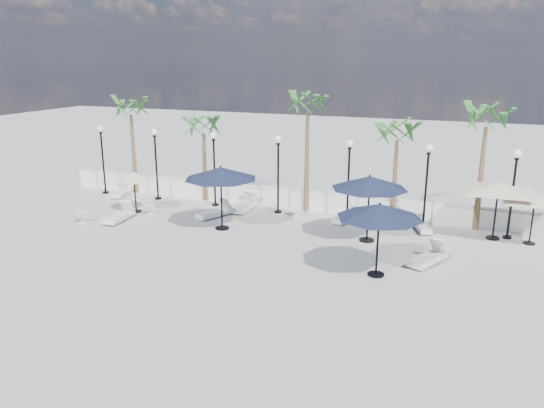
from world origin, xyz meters
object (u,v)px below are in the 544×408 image
at_px(parasol_navy_mid, 379,211).
at_px(parasol_navy_right, 370,183).
at_px(lounger_0, 119,216).
at_px(lounger_5, 422,226).
at_px(lounger_1, 120,193).
at_px(parasol_cream_sq_b, 499,183).
at_px(lounger_7, 428,258).
at_px(parasol_cream_sq_a, 536,194).
at_px(parasol_cream_small, 134,177).
at_px(lounger_3, 241,206).
at_px(lounger_6, 347,218).
at_px(parasol_navy_left, 221,173).
at_px(lounger_4, 214,212).
at_px(lounger_2, 245,206).

bearing_deg(parasol_navy_mid, parasol_navy_right, 106.91).
distance_m(lounger_0, lounger_5, 14.00).
distance_m(lounger_1, parasol_navy_mid, 16.55).
bearing_deg(parasol_cream_sq_b, lounger_7, -119.86).
relative_size(parasol_cream_sq_a, parasol_cream_small, 2.26).
height_order(lounger_3, parasol_cream_small, parasol_cream_small).
relative_size(lounger_0, lounger_6, 1.13).
bearing_deg(lounger_0, lounger_1, 120.33).
relative_size(lounger_7, parasol_navy_mid, 0.70).
bearing_deg(parasol_cream_sq_a, parasol_cream_small, -173.36).
xyz_separation_m(lounger_7, parasol_cream_sq_a, (3.69, 3.84, 1.90)).
distance_m(lounger_5, parasol_navy_right, 3.80).
relative_size(lounger_3, parasol_cream_sq_a, 0.36).
bearing_deg(parasol_navy_right, parasol_navy_left, -172.92).
distance_m(lounger_0, lounger_4, 4.46).
xyz_separation_m(lounger_3, parasol_cream_small, (-4.72, -2.23, 1.59)).
bearing_deg(parasol_cream_small, lounger_6, 12.31).
distance_m(lounger_0, parasol_cream_small, 2.19).
bearing_deg(lounger_0, lounger_7, -7.36).
distance_m(lounger_4, parasol_cream_sq_a, 14.12).
height_order(lounger_2, lounger_6, lounger_2).
xyz_separation_m(lounger_7, parasol_cream_sq_b, (2.28, 3.97, 2.20)).
height_order(lounger_1, lounger_3, lounger_3).
height_order(parasol_navy_left, parasol_navy_mid, parasol_navy_left).
bearing_deg(parasol_cream_small, parasol_navy_left, -8.96).
bearing_deg(lounger_1, lounger_7, -34.86).
height_order(lounger_4, parasol_cream_small, parasol_cream_small).
relative_size(lounger_4, parasol_navy_left, 0.62).
xyz_separation_m(lounger_3, parasol_navy_mid, (7.97, -5.76, 2.16)).
bearing_deg(lounger_1, lounger_6, -21.64).
distance_m(lounger_7, parasol_cream_small, 14.47).
bearing_deg(parasol_cream_sq_a, parasol_cream_sq_b, 175.00).
distance_m(lounger_4, parasol_cream_small, 4.39).
bearing_deg(lounger_5, parasol_navy_mid, -120.89).
distance_m(lounger_7, parasol_cream_sq_b, 5.07).
height_order(lounger_3, parasol_cream_sq_b, parasol_cream_sq_b).
relative_size(lounger_6, parasol_navy_right, 0.57).
relative_size(lounger_4, lounger_5, 1.19).
xyz_separation_m(lounger_5, parasol_cream_sq_b, (2.92, -0.02, 2.24)).
bearing_deg(parasol_cream_small, parasol_cream_sq_a, 6.64).
bearing_deg(parasol_cream_small, parasol_cream_sq_b, 7.62).
height_order(lounger_1, lounger_7, lounger_7).
xyz_separation_m(lounger_5, parasol_navy_right, (-2.02, -2.26, 2.30)).
xyz_separation_m(lounger_1, parasol_cream_sq_a, (20.65, -0.14, 1.95)).
distance_m(lounger_0, lounger_7, 14.12).
bearing_deg(lounger_6, parasol_cream_sq_a, 23.81).
bearing_deg(lounger_4, lounger_6, 37.22).
bearing_deg(lounger_5, parasol_navy_right, -153.32).
xyz_separation_m(lounger_5, parasol_cream_small, (-13.63, -2.23, 1.59)).
bearing_deg(lounger_2, lounger_4, -121.12).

